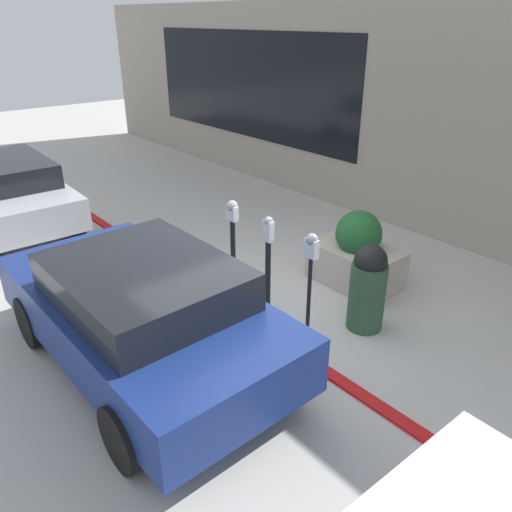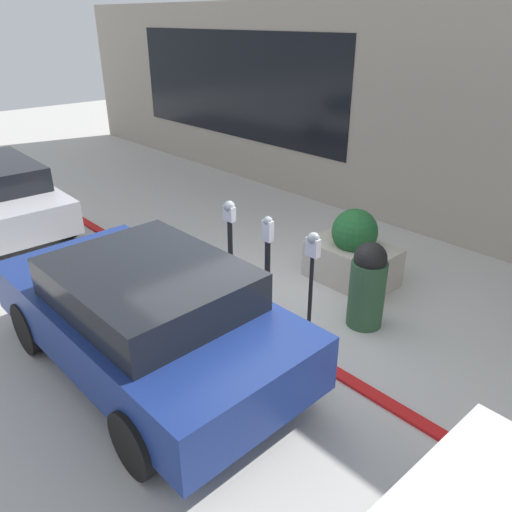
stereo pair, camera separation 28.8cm
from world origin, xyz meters
name	(u,v)px [view 1 (the left image)]	position (x,y,z in m)	size (l,w,h in m)	color
ground_plane	(250,317)	(0.00, 0.00, 0.00)	(40.00, 40.00, 0.00)	beige
curb_strip	(246,318)	(0.00, 0.08, 0.02)	(24.50, 0.16, 0.04)	red
building_facade	(447,126)	(0.00, -4.47, 2.08)	(24.50, 0.17, 4.14)	#9E9384
parking_meter_nearest	(311,260)	(-0.79, -0.33, 1.09)	(0.18, 0.15, 1.44)	black
parking_meter_second	(268,254)	(0.01, -0.34, 0.87)	(0.15, 0.12, 1.42)	black
parking_meter_middle	(233,229)	(0.85, -0.38, 0.97)	(0.20, 0.17, 1.41)	black
planter_box	(357,255)	(-0.28, -1.90, 0.48)	(1.33, 0.87, 1.19)	#B2A899
parked_car_middle	(142,310)	(0.01, 1.60, 0.75)	(4.09, 2.00, 1.40)	navy
parked_car_rear	(3,190)	(5.70, 1.52, 0.75)	(4.31, 1.95, 1.37)	#B7B7BC
trash_bin	(368,287)	(-1.17, -1.04, 0.61)	(0.48, 0.48, 1.21)	#2D5133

